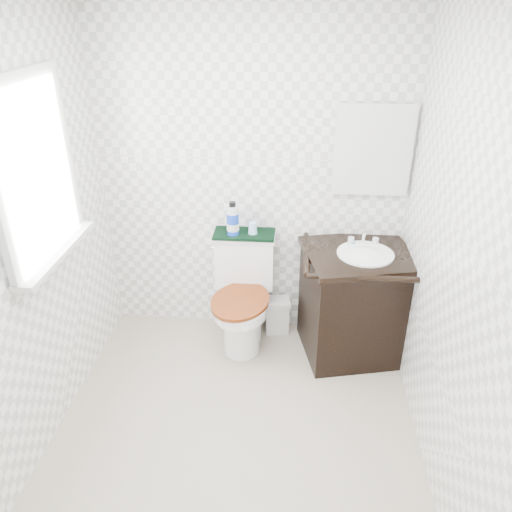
# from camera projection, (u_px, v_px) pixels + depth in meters

# --- Properties ---
(floor) EXTENTS (2.40, 2.40, 0.00)m
(floor) POSITION_uv_depth(u_px,v_px,m) (235.00, 435.00, 3.03)
(floor) COLOR #ADA08B
(floor) RESTS_ON ground
(wall_back) EXTENTS (2.40, 0.00, 2.40)m
(wall_back) POSITION_uv_depth(u_px,v_px,m) (252.00, 182.00, 3.54)
(wall_back) COLOR white
(wall_back) RESTS_ON ground
(wall_front) EXTENTS (2.40, 0.00, 2.40)m
(wall_front) POSITION_uv_depth(u_px,v_px,m) (177.00, 461.00, 1.42)
(wall_front) COLOR white
(wall_front) RESTS_ON ground
(wall_left) EXTENTS (0.00, 2.40, 2.40)m
(wall_left) POSITION_uv_depth(u_px,v_px,m) (18.00, 253.00, 2.56)
(wall_left) COLOR white
(wall_left) RESTS_ON ground
(wall_right) EXTENTS (0.00, 2.40, 2.40)m
(wall_right) POSITION_uv_depth(u_px,v_px,m) (458.00, 271.00, 2.40)
(wall_right) COLOR white
(wall_right) RESTS_ON ground
(window) EXTENTS (0.02, 0.70, 0.90)m
(window) POSITION_uv_depth(u_px,v_px,m) (33.00, 172.00, 2.61)
(window) COLOR white
(window) RESTS_ON wall_left
(mirror) EXTENTS (0.50, 0.02, 0.60)m
(mirror) POSITION_uv_depth(u_px,v_px,m) (373.00, 151.00, 3.34)
(mirror) COLOR silver
(mirror) RESTS_ON wall_back
(toilet) EXTENTS (0.49, 0.67, 0.83)m
(toilet) POSITION_uv_depth(u_px,v_px,m) (243.00, 299.00, 3.72)
(toilet) COLOR white
(toilet) RESTS_ON floor
(vanity) EXTENTS (0.85, 0.77, 0.92)m
(vanity) POSITION_uv_depth(u_px,v_px,m) (355.00, 300.00, 3.57)
(vanity) COLOR black
(vanity) RESTS_ON floor
(trash_bin) EXTENTS (0.22, 0.18, 0.28)m
(trash_bin) POSITION_uv_depth(u_px,v_px,m) (277.00, 315.00, 3.91)
(trash_bin) COLOR silver
(trash_bin) RESTS_ON floor
(towel) EXTENTS (0.44, 0.22, 0.02)m
(towel) POSITION_uv_depth(u_px,v_px,m) (244.00, 234.00, 3.61)
(towel) COLOR black
(towel) RESTS_ON toilet
(mouthwash_bottle) EXTENTS (0.09, 0.09, 0.25)m
(mouthwash_bottle) POSITION_uv_depth(u_px,v_px,m) (233.00, 220.00, 3.53)
(mouthwash_bottle) COLOR #163CC0
(mouthwash_bottle) RESTS_ON towel
(cup) EXTENTS (0.07, 0.07, 0.08)m
(cup) POSITION_uv_depth(u_px,v_px,m) (253.00, 228.00, 3.58)
(cup) COLOR #9AD6FD
(cup) RESTS_ON towel
(soap_bar) EXTENTS (0.06, 0.04, 0.02)m
(soap_bar) POSITION_uv_depth(u_px,v_px,m) (352.00, 243.00, 3.50)
(soap_bar) COLOR #186D75
(soap_bar) RESTS_ON vanity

